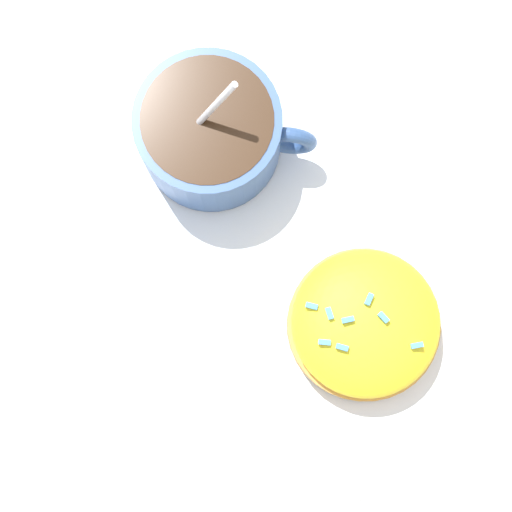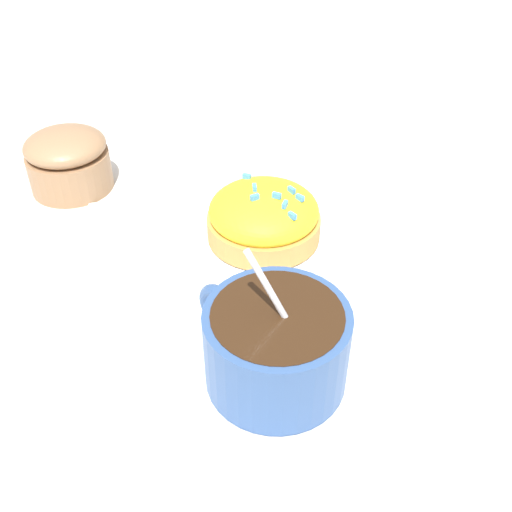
# 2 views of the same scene
# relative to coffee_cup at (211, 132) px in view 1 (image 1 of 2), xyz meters

# --- Properties ---
(ground_plane) EXTENTS (3.00, 3.00, 0.00)m
(ground_plane) POSITION_rel_coffee_cup_xyz_m (-0.08, 0.01, -0.03)
(ground_plane) COLOR silver
(paper_napkin) EXTENTS (0.33, 0.33, 0.00)m
(paper_napkin) POSITION_rel_coffee_cup_xyz_m (-0.08, 0.01, -0.03)
(paper_napkin) COLOR white
(paper_napkin) RESTS_ON ground_plane
(coffee_cup) EXTENTS (0.10, 0.09, 0.10)m
(coffee_cup) POSITION_rel_coffee_cup_xyz_m (0.00, 0.00, 0.00)
(coffee_cup) COLOR #335184
(coffee_cup) RESTS_ON paper_napkin
(frosted_pastry) EXTENTS (0.09, 0.09, 0.05)m
(frosted_pastry) POSITION_rel_coffee_cup_xyz_m (-0.15, 0.00, -0.01)
(frosted_pastry) COLOR #D19347
(frosted_pastry) RESTS_ON paper_napkin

